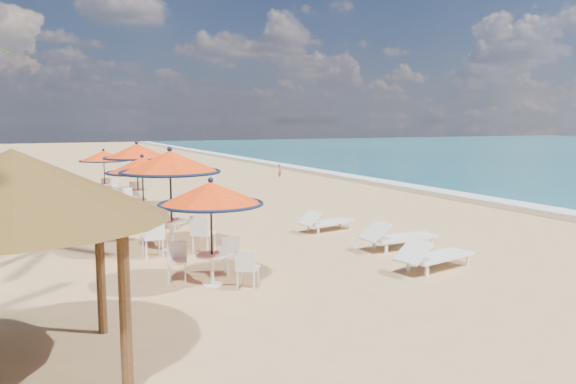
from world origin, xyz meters
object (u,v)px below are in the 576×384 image
object	(u,v)px
station_1	(171,172)
lounger_near	(433,255)
lounger_far	(325,221)
station_3	(135,160)
lounger_mid	(397,236)
station_0	(212,206)
station_4	(105,160)
palapa	(13,187)
station_2	(143,174)

from	to	relation	value
station_1	lounger_near	xyz separation A→B (m)	(4.71, -4.36, -1.68)
lounger_far	station_3	bearing A→B (deg)	111.90
station_1	lounger_mid	world-z (taller)	station_1
station_1	lounger_mid	bearing A→B (deg)	-23.83
station_0	station_4	world-z (taller)	station_0
station_1	lounger_far	distance (m)	5.07
station_3	station_4	size ratio (longest dim) A/B	1.20
lounger_near	palapa	distance (m)	8.65
station_3	station_2	bearing A→B (deg)	-97.29
station_2	lounger_far	xyz separation A→B (m)	(4.80, -2.71, -1.37)
station_2	lounger_mid	size ratio (longest dim) A/B	1.08
lounger_near	lounger_far	distance (m)	4.92
station_2	lounger_far	distance (m)	5.68
station_0	station_2	world-z (taller)	station_2
lounger_near	lounger_far	bearing A→B (deg)	77.81
lounger_mid	station_0	bearing A→B (deg)	-170.82
station_2	palapa	distance (m)	10.08
station_0	station_1	bearing A→B (deg)	90.13
station_1	station_2	distance (m)	3.30
station_2	palapa	bearing A→B (deg)	-109.85
lounger_far	station_0	bearing A→B (deg)	-152.11
station_0	lounger_far	xyz separation A→B (m)	(4.73, 3.86, -1.30)
lounger_near	lounger_far	size ratio (longest dim) A/B	1.13
station_2	station_4	size ratio (longest dim) A/B	1.08
station_3	lounger_near	world-z (taller)	station_3
station_2	lounger_far	size ratio (longest dim) A/B	1.22
station_4	palapa	xyz separation A→B (m)	(-3.31, -17.18, 0.86)
lounger_mid	palapa	xyz separation A→B (m)	(-8.72, -3.86, 2.12)
station_0	station_3	distance (m)	10.45
lounger_mid	lounger_far	xyz separation A→B (m)	(-0.50, 2.88, -0.05)
lounger_near	station_3	bearing A→B (deg)	98.56
station_0	station_2	xyz separation A→B (m)	(-0.07, 6.57, 0.08)
station_3	lounger_mid	size ratio (longest dim) A/B	1.21
lounger_mid	lounger_far	bearing A→B (deg)	98.48
station_0	station_3	bearing A→B (deg)	87.69
station_0	palapa	distance (m)	4.60
station_4	lounger_far	size ratio (longest dim) A/B	1.13
station_1	palapa	distance (m)	7.10
station_2	station_4	distance (m)	7.73
station_2	lounger_near	world-z (taller)	station_2
station_2	palapa	xyz separation A→B (m)	(-3.41, -9.45, 0.80)
station_3	station_1	bearing A→B (deg)	-93.43
station_0	lounger_mid	bearing A→B (deg)	10.60
station_3	palapa	distance (m)	13.89
station_0	lounger_far	world-z (taller)	station_0
lounger_far	lounger_mid	bearing A→B (deg)	-91.45
station_0	station_4	xyz separation A→B (m)	(-0.17, 14.30, 0.02)
station_4	lounger_mid	xyz separation A→B (m)	(5.41, -13.32, -1.26)
station_0	station_4	size ratio (longest dim) A/B	1.03
station_2	station_3	world-z (taller)	station_3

